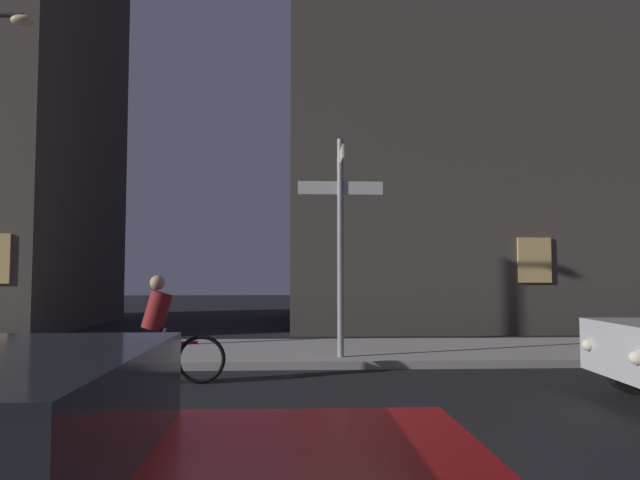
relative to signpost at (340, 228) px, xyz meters
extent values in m
cube|color=#9E9991|center=(-1.09, 1.18, -2.40)|extent=(40.00, 3.45, 0.14)
cylinder|color=gray|center=(0.00, 0.00, -0.35)|extent=(0.12, 0.12, 3.97)
cube|color=beige|center=(0.00, 0.00, 1.28)|extent=(0.03, 1.28, 0.24)
cube|color=white|center=(0.00, 0.00, 0.73)|extent=(1.56, 0.03, 0.24)
ellipsoid|color=#F9E099|center=(-6.06, 0.56, 4.01)|extent=(0.44, 0.28, 0.20)
cylinder|color=black|center=(3.77, -2.64, -2.15)|extent=(0.65, 0.25, 0.64)
sphere|color=#F9EFCC|center=(2.99, -4.05, -1.78)|extent=(0.16, 0.16, 0.16)
sphere|color=#F9EFCC|center=(3.05, -2.88, -1.78)|extent=(0.16, 0.16, 0.16)
torus|color=black|center=(-2.22, -1.68, -2.11)|extent=(0.72, 0.14, 0.72)
torus|color=black|center=(-3.32, -1.80, -2.11)|extent=(0.72, 0.14, 0.72)
cylinder|color=red|center=(-2.77, -1.74, -1.86)|extent=(1.00, 0.15, 0.04)
cylinder|color=maroon|center=(-2.87, -1.75, -1.39)|extent=(0.48, 0.37, 0.61)
sphere|color=tan|center=(-2.87, -1.75, -0.97)|extent=(0.22, 0.22, 0.22)
cylinder|color=black|center=(-2.83, -1.66, -1.89)|extent=(0.35, 0.16, 0.55)
cylinder|color=black|center=(-2.81, -1.84, -1.89)|extent=(0.35, 0.16, 0.55)
cube|color=#4C443D|center=(5.57, 9.14, 7.82)|extent=(13.03, 9.02, 20.59)
cube|color=#F2C672|center=(5.57, 4.59, -0.47)|extent=(0.90, 0.06, 1.20)
camera|label=1|loc=(-0.85, -10.33, -0.85)|focal=32.03mm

